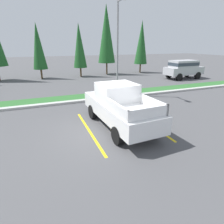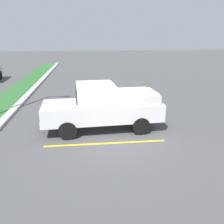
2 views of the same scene
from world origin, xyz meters
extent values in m
plane|color=#4C4C4F|center=(0.00, 0.00, 0.00)|extent=(120.00, 120.00, 0.00)
cube|color=yellow|center=(-0.77, 0.20, 0.00)|extent=(0.12, 4.80, 0.01)
cube|color=yellow|center=(2.33, 0.20, 0.00)|extent=(0.12, 4.80, 0.01)
cylinder|color=black|center=(-0.16, 1.71, 0.38)|extent=(0.32, 0.77, 0.76)
cylinder|color=black|center=(1.54, 1.80, 0.38)|extent=(0.32, 0.77, 0.76)
cylinder|color=black|center=(0.01, -1.39, 0.38)|extent=(0.32, 0.77, 0.76)
cylinder|color=black|center=(1.71, -1.30, 0.38)|extent=(0.32, 0.77, 0.76)
cube|color=white|center=(0.78, 0.20, 0.88)|extent=(2.18, 5.30, 0.76)
cube|color=white|center=(0.76, 0.50, 1.68)|extent=(1.85, 1.69, 0.84)
cube|color=#2D3842|center=(0.72, 1.32, 1.73)|extent=(1.62, 0.15, 0.63)
cube|color=white|center=(0.01, -1.29, 1.48)|extent=(0.20, 1.90, 0.44)
cube|color=white|center=(1.71, -1.20, 1.48)|extent=(0.20, 1.90, 0.44)
cube|color=white|center=(0.91, -2.14, 1.48)|extent=(1.80, 0.20, 0.44)
cube|color=silver|center=(0.64, 2.75, 0.64)|extent=(1.81, 0.26, 0.28)
cylinder|color=black|center=(14.74, 9.21, 0.40)|extent=(0.81, 0.29, 0.80)
camera|label=1|loc=(-2.71, -7.64, 3.88)|focal=30.01mm
camera|label=2|loc=(-9.16, 0.91, 4.06)|focal=37.51mm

